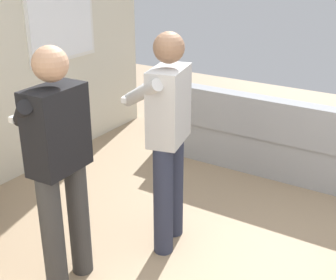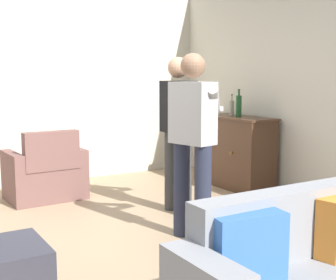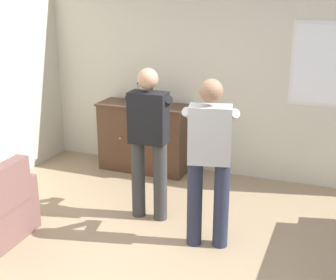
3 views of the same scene
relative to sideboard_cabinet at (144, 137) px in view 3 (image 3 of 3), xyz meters
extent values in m
plane|color=#9E8466|center=(1.08, -2.30, -0.48)|extent=(10.40, 10.40, 0.00)
cube|color=beige|center=(1.08, 0.36, 0.92)|extent=(5.20, 0.12, 2.80)
cube|color=silver|center=(2.36, 0.30, 1.10)|extent=(0.97, 0.02, 1.03)
cube|color=white|center=(2.36, 0.29, 1.10)|extent=(0.89, 0.03, 0.95)
cube|color=brown|center=(-0.40, -2.36, 0.15)|extent=(0.17, 0.65, 0.45)
cube|color=brown|center=(-0.68, -1.99, -0.18)|extent=(0.64, 0.15, 0.60)
cube|color=#472D1E|center=(0.00, 0.00, -0.02)|extent=(1.22, 0.44, 0.92)
cube|color=#472D1E|center=(0.00, 0.00, 0.46)|extent=(1.26, 0.48, 0.03)
sphere|color=#B79338|center=(-0.24, -0.23, 0.03)|extent=(0.04, 0.04, 0.04)
sphere|color=#B79338|center=(0.24, -0.23, 0.03)|extent=(0.04, 0.04, 0.04)
cylinder|color=#1E4C23|center=(0.12, -0.02, 0.61)|extent=(0.08, 0.08, 0.28)
cylinder|color=#1E4C23|center=(0.12, -0.02, 0.78)|extent=(0.03, 0.03, 0.07)
cylinder|color=#262626|center=(0.12, -0.02, 0.83)|extent=(0.03, 0.03, 0.02)
cylinder|color=gray|center=(-0.09, 0.03, 0.57)|extent=(0.06, 0.06, 0.20)
cylinder|color=gray|center=(-0.09, 0.03, 0.71)|extent=(0.02, 0.02, 0.07)
cylinder|color=#262626|center=(-0.09, 0.03, 0.75)|extent=(0.02, 0.02, 0.02)
cylinder|color=#383838|center=(0.52, -1.30, -0.04)|extent=(0.15, 0.15, 0.88)
cylinder|color=#383838|center=(0.78, -1.29, -0.04)|extent=(0.15, 0.15, 0.88)
cube|color=black|center=(0.65, -1.29, 0.68)|extent=(0.41, 0.23, 0.55)
sphere|color=tan|center=(0.65, -1.29, 1.09)|extent=(0.22, 0.22, 0.22)
cylinder|color=black|center=(0.53, -1.14, 0.79)|extent=(0.32, 0.41, 0.29)
cylinder|color=black|center=(0.76, -1.13, 0.79)|extent=(0.34, 0.40, 0.29)
cube|color=white|center=(0.64, -0.97, 0.70)|extent=(0.15, 0.04, 0.04)
cylinder|color=#282D42|center=(1.30, -1.66, -0.04)|extent=(0.15, 0.15, 0.88)
cylinder|color=#282D42|center=(1.55, -1.60, -0.04)|extent=(0.15, 0.15, 0.88)
cube|color=#B7B7B7|center=(1.42, -1.63, 0.68)|extent=(0.44, 0.31, 0.55)
sphere|color=#8C664C|center=(1.42, -1.63, 1.09)|extent=(0.22, 0.22, 0.22)
cylinder|color=#B7B7B7|center=(1.27, -1.50, 0.79)|extent=(0.25, 0.44, 0.29)
cylinder|color=#B7B7B7|center=(1.50, -1.45, 0.79)|extent=(0.39, 0.35, 0.29)
cube|color=white|center=(1.35, -1.32, 0.70)|extent=(0.16, 0.07, 0.04)
camera|label=1|loc=(-1.27, -3.32, 1.73)|focal=50.00mm
camera|label=2|loc=(4.85, -3.96, 1.00)|focal=50.00mm
camera|label=3|loc=(2.58, -5.64, 1.97)|focal=50.00mm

